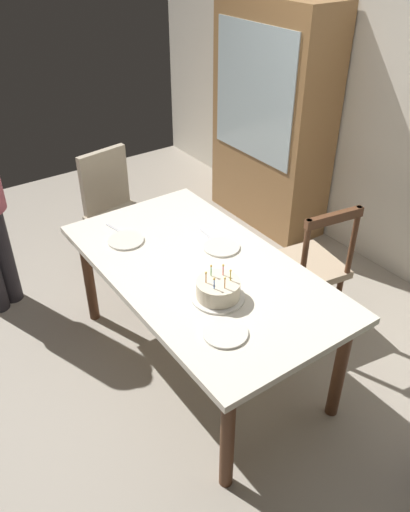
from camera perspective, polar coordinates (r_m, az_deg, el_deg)
The scene contains 11 objects.
ground at distance 3.35m, azimuth -0.50°, elevation -11.49°, with size 6.40×6.40×0.00m, color #9E9384.
dining_table at distance 2.92m, azimuth -0.56°, elevation -2.50°, with size 1.75×0.96×0.73m.
birthday_cake at distance 2.62m, azimuth 1.48°, elevation -3.84°, with size 0.28×0.28×0.17m.
plate_near_celebrant at distance 3.13m, azimuth -8.86°, elevation 1.74°, with size 0.22×0.22×0.01m, color silver.
plate_far_side at distance 3.03m, azimuth 1.85°, elevation 1.02°, with size 0.22×0.22×0.01m, color silver.
plate_near_guest at distance 2.44m, azimuth 2.27°, elevation -8.59°, with size 0.22×0.22×0.01m, color silver.
fork_near_celebrant at distance 3.26m, azimuth -9.99°, elevation 2.98°, with size 0.18×0.02×0.01m, color silver.
fork_far_side at distance 3.15m, azimuth 0.28°, elevation 2.34°, with size 0.18×0.02×0.01m, color silver.
chair_spindle_back at distance 3.40m, azimuth 11.50°, elevation -1.27°, with size 0.50×0.50×0.95m.
chair_upholstered at distance 3.96m, azimuth -10.03°, elevation 5.50°, with size 0.50×0.50×0.95m.
china_cabinet at distance 4.49m, azimuth 7.49°, elevation 15.06°, with size 1.10×0.45×1.90m.
Camera 1 is at (1.94, -1.33, 2.38)m, focal length 35.66 mm.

